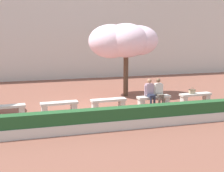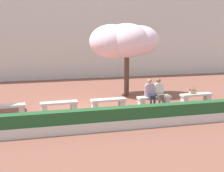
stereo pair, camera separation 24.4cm
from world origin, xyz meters
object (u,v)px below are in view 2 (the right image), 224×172
Objects in this scene: stone_bench_near_west at (5,109)px; person_seated_right at (159,91)px; stone_bench_east_end at (154,99)px; cherry_tree_main at (124,41)px; person_seated_left at (150,91)px; stone_bench_near_east at (108,102)px; stone_bench_center at (59,105)px; stone_bench_far_east at (196,97)px; handbag at (193,91)px.

stone_bench_near_west is 1.27× the size of person_seated_right.
stone_bench_east_end is 3.74m from cherry_tree_main.
stone_bench_near_east is at bearing 178.47° from person_seated_left.
person_seated_right is (0.45, -0.00, 0.00)m from person_seated_left.
stone_bench_center is at bearing -180.00° from stone_bench_east_end.
stone_bench_far_east is (2.23, 0.00, 0.00)m from stone_bench_east_end.
person_seated_right reaches higher than stone_bench_near_west.
stone_bench_center is 4.46m from stone_bench_east_end.
person_seated_right is at bearing -70.29° from cherry_tree_main.
stone_bench_near_west and stone_bench_east_end have the same top height.
stone_bench_east_end is at bearing 0.00° from stone_bench_center.
person_seated_left reaches higher than stone_bench_east_end.
stone_bench_east_end is at bearing 180.00° from stone_bench_far_east.
stone_bench_far_east is (4.46, -0.00, 0.00)m from stone_bench_near_east.
cherry_tree_main is (5.99, 2.53, 2.66)m from stone_bench_near_west.
cherry_tree_main reaches higher than stone_bench_near_east.
cherry_tree_main is (-0.70, 2.53, 2.66)m from stone_bench_east_end.
stone_bench_near_east is at bearing 0.00° from stone_bench_center.
person_seated_left is (6.47, -0.05, 0.40)m from stone_bench_near_west.
person_seated_left is 3.47m from cherry_tree_main.
cherry_tree_main is at bearing 22.91° from stone_bench_near_west.
stone_bench_near_east is 4.46m from stone_bench_far_east.
person_seated_left is at bearing -166.49° from stone_bench_east_end.
cherry_tree_main is (-0.48, 2.59, 2.26)m from person_seated_left.
stone_bench_east_end is 0.42× the size of cherry_tree_main.
stone_bench_center is 0.42× the size of cherry_tree_main.
person_seated_left reaches higher than stone_bench_near_west.
stone_bench_east_end is at bearing -0.00° from stone_bench_near_east.
stone_bench_center is 4.26m from person_seated_left.
stone_bench_near_west is 8.93m from stone_bench_far_east.
stone_bench_center is 1.00× the size of stone_bench_far_east.
stone_bench_near_west is at bearing 180.00° from stone_bench_east_end.
person_seated_right is at bearing -178.47° from stone_bench_far_east.
stone_bench_near_west is 6.70m from stone_bench_east_end.
person_seated_left is 1.00× the size of person_seated_right.
stone_bench_far_east is at bearing -0.00° from stone_bench_near_east.
cherry_tree_main is (-2.93, 2.53, 2.66)m from stone_bench_far_east.
stone_bench_near_west is 1.00× the size of stone_bench_east_end.
stone_bench_center is 2.23m from stone_bench_near_east.
stone_bench_near_east is 4.85× the size of handbag.
stone_bench_near_east is at bearing 179.86° from handbag.
stone_bench_near_west is 1.00× the size of stone_bench_far_east.
stone_bench_near_east is 1.00× the size of stone_bench_far_east.
person_seated_right is at bearing -1.25° from stone_bench_near_east.
stone_bench_near_east is at bearing 178.75° from person_seated_right.
stone_bench_center is at bearing -180.00° from stone_bench_near_east.
stone_bench_center is 1.27× the size of person_seated_right.
cherry_tree_main reaches higher than person_seated_left.
stone_bench_east_end is at bearing 13.51° from person_seated_left.
handbag is (4.26, -0.01, 0.28)m from stone_bench_near_east.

